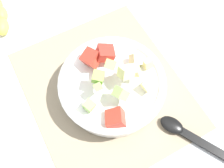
{
  "coord_description": "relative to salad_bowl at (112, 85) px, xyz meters",
  "views": [
    {
      "loc": [
        -0.24,
        0.11,
        0.58
      ],
      "look_at": [
        -0.02,
        -0.01,
        0.05
      ],
      "focal_mm": 41.03,
      "sensor_mm": 36.0,
      "label": 1
    }
  ],
  "objects": [
    {
      "name": "ground_plane",
      "position": [
        0.02,
        0.01,
        -0.04
      ],
      "size": [
        2.4,
        2.4,
        0.0
      ],
      "primitive_type": "plane",
      "color": "silver"
    },
    {
      "name": "serving_spoon",
      "position": [
        -0.19,
        -0.11,
        -0.03
      ],
      "size": [
        0.22,
        0.14,
        0.01
      ],
      "color": "black",
      "rests_on": "placemat"
    },
    {
      "name": "salad_bowl",
      "position": [
        0.0,
        0.0,
        0.0
      ],
      "size": [
        0.25,
        0.25,
        0.12
      ],
      "color": "white",
      "rests_on": "placemat"
    },
    {
      "name": "banana_whole",
      "position": [
        0.36,
        0.17,
        -0.03
      ],
      "size": [
        0.15,
        0.06,
        0.04
      ],
      "color": "yellow",
      "rests_on": "ground_plane"
    },
    {
      "name": "placemat",
      "position": [
        0.02,
        0.01,
        -0.04
      ],
      "size": [
        0.42,
        0.36,
        0.01
      ],
      "primitive_type": "cube",
      "color": "gray",
      "rests_on": "ground_plane"
    }
  ]
}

